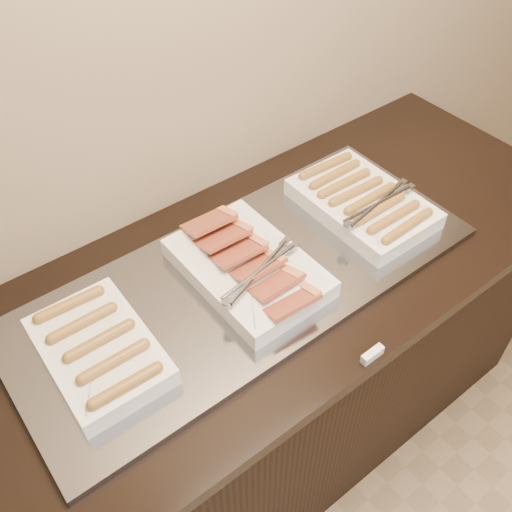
{
  "coord_description": "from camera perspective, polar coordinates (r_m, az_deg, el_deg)",
  "views": [
    {
      "loc": [
        -0.59,
        1.35,
        1.98
      ],
      "look_at": [
        0.02,
        2.13,
        0.97
      ],
      "focal_mm": 40.0,
      "sensor_mm": 36.0,
      "label": 1
    }
  ],
  "objects": [
    {
      "name": "dish_right",
      "position": [
        1.62,
        10.66,
        5.31
      ],
      "size": [
        0.27,
        0.38,
        0.08
      ],
      "rotation": [
        0.0,
        0.0,
        -0.01
      ],
      "color": "white",
      "rests_on": "warming_tray"
    },
    {
      "name": "label_holder",
      "position": [
        1.32,
        11.55,
        -9.64
      ],
      "size": [
        0.06,
        0.02,
        0.02
      ],
      "primitive_type": "cube",
      "rotation": [
        0.0,
        0.0,
        0.01
      ],
      "color": "white",
      "rests_on": "counter"
    },
    {
      "name": "counter",
      "position": [
        1.81,
        -0.47,
        -11.75
      ],
      "size": [
        2.06,
        0.76,
        0.9
      ],
      "color": "black",
      "rests_on": "ground"
    },
    {
      "name": "dish_center",
      "position": [
        1.41,
        -0.8,
        -1.1
      ],
      "size": [
        0.28,
        0.42,
        0.09
      ],
      "rotation": [
        0.0,
        0.0,
        0.01
      ],
      "color": "white",
      "rests_on": "warming_tray"
    },
    {
      "name": "warming_tray",
      "position": [
        1.45,
        -0.97,
        -2.2
      ],
      "size": [
        1.2,
        0.5,
        0.02
      ],
      "primitive_type": "cube",
      "color": "gray",
      "rests_on": "counter"
    },
    {
      "name": "dish_left",
      "position": [
        1.31,
        -15.44,
        -9.03
      ],
      "size": [
        0.22,
        0.33,
        0.07
      ],
      "rotation": [
        0.0,
        0.0,
        -0.02
      ],
      "color": "white",
      "rests_on": "warming_tray"
    }
  ]
}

